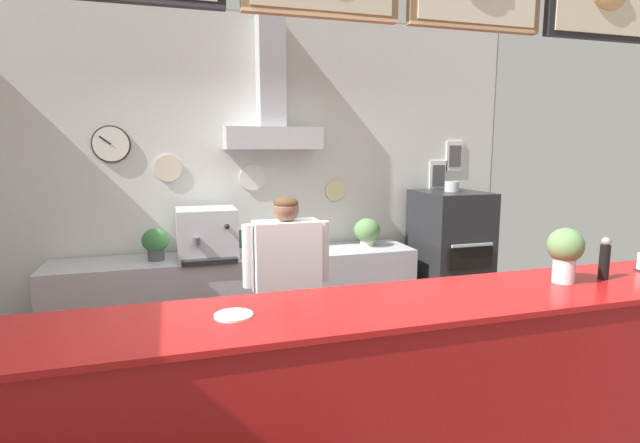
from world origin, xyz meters
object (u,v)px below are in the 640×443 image
potted_oregano (241,241)px  condiment_plate (234,315)px  espresso_machine (207,234)px  potted_thyme (156,242)px  pepper_grinder (605,259)px  basil_vase (565,252)px  shop_worker (287,298)px  potted_basil (367,231)px  pizza_oven (449,261)px  potted_rosemary (304,237)px

potted_oregano → condiment_plate: size_ratio=1.28×
espresso_machine → potted_thyme: bearing=177.2°
potted_thyme → espresso_machine: bearing=-2.8°
espresso_machine → pepper_grinder: 3.01m
basil_vase → espresso_machine: bearing=131.4°
pepper_grinder → shop_worker: bearing=148.4°
potted_oregano → condiment_plate: (-0.33, -2.14, 0.08)m
espresso_machine → condiment_plate: bearing=-90.8°
potted_basil → pepper_grinder: pepper_grinder is taller
pizza_oven → potted_rosemary: (-1.47, 0.12, 0.31)m
pizza_oven → potted_rosemary: pizza_oven is taller
potted_rosemary → basil_vase: size_ratio=0.74×
pizza_oven → potted_rosemary: size_ratio=6.41×
basil_vase → pizza_oven: bearing=75.8°
condiment_plate → potted_rosemary: bearing=67.0°
shop_worker → potted_thyme: 1.44m
shop_worker → basil_vase: size_ratio=4.79×
potted_basil → pepper_grinder: size_ratio=1.09×
espresso_machine → basil_vase: size_ratio=1.62×
potted_oregano → condiment_plate: 2.16m
pizza_oven → shop_worker: (-1.90, -1.00, 0.10)m
shop_worker → potted_basil: bearing=-132.7°
potted_basil → basil_vase: 2.19m
pepper_grinder → potted_rosemary: bearing=120.0°
shop_worker → espresso_machine: (-0.46, 1.09, 0.30)m
espresso_machine → pizza_oven: bearing=-2.1°
shop_worker → condiment_plate: shop_worker is taller
basil_vase → condiment_plate: bearing=-179.3°
potted_rosemary → condiment_plate: 2.35m
potted_rosemary → potted_oregano: (-0.59, -0.03, -0.01)m
potted_rosemary → condiment_plate: (-0.92, -2.16, 0.07)m
espresso_machine → pepper_grinder: size_ratio=2.04×
pizza_oven → shop_worker: size_ratio=1.00×
potted_basil → potted_rosemary: bearing=-178.9°
pepper_grinder → condiment_plate: bearing=-179.7°
potted_basil → potted_rosemary: 0.64m
shop_worker → potted_oregano: (-0.16, 1.10, 0.21)m
potted_basil → pepper_grinder: bearing=-74.4°
espresso_machine → shop_worker: bearing=-67.1°
potted_rosemary → potted_oregano: 0.59m
pizza_oven → basil_vase: (-0.51, -2.02, 0.55)m
pizza_oven → potted_basil: bearing=170.7°
pizza_oven → potted_basil: 0.91m
shop_worker → espresso_machine: size_ratio=2.96×
shop_worker → potted_thyme: bearing=-50.7°
condiment_plate → pepper_grinder: (2.16, 0.01, 0.12)m
potted_basil → potted_thyme: potted_thyme is taller
potted_basil → potted_oregano: size_ratio=1.19×
condiment_plate → pepper_grinder: size_ratio=0.71×
pizza_oven → potted_oregano: pizza_oven is taller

